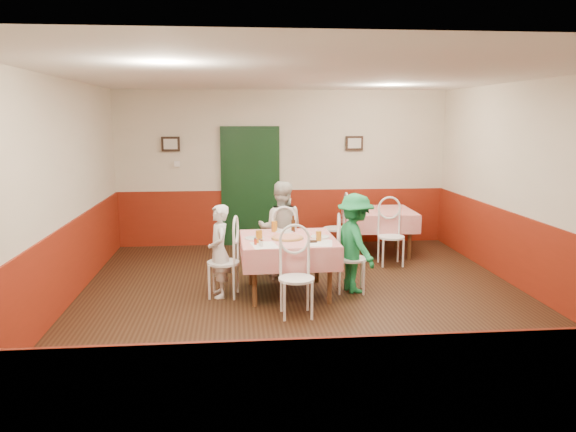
{
  "coord_description": "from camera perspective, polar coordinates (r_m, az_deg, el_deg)",
  "views": [
    {
      "loc": [
        -0.89,
        -6.68,
        2.32
      ],
      "look_at": [
        -0.2,
        0.48,
        1.05
      ],
      "focal_mm": 35.0,
      "sensor_mm": 36.0,
      "label": 1
    }
  ],
  "objects": [
    {
      "name": "floor",
      "position": [
        7.13,
        2.01,
        -8.99
      ],
      "size": [
        7.0,
        7.0,
        0.0
      ],
      "primitive_type": "plane",
      "color": "black",
      "rests_on": "ground"
    },
    {
      "name": "ceiling",
      "position": [
        6.75,
        2.16,
        14.09
      ],
      "size": [
        7.0,
        7.0,
        0.0
      ],
      "primitive_type": "plane",
      "color": "white",
      "rests_on": "back_wall"
    },
    {
      "name": "back_wall",
      "position": [
        10.26,
        -0.5,
        4.88
      ],
      "size": [
        6.0,
        0.1,
        2.8
      ],
      "primitive_type": "cube",
      "color": "beige",
      "rests_on": "ground"
    },
    {
      "name": "front_wall",
      "position": [
        3.43,
        9.86,
        -5.72
      ],
      "size": [
        6.0,
        0.1,
        2.8
      ],
      "primitive_type": "cube",
      "color": "beige",
      "rests_on": "ground"
    },
    {
      "name": "left_wall",
      "position": [
        7.06,
        -22.83,
        1.75
      ],
      "size": [
        0.1,
        7.0,
        2.8
      ],
      "primitive_type": "cube",
      "color": "beige",
      "rests_on": "ground"
    },
    {
      "name": "right_wall",
      "position": [
        7.78,
        24.56,
        2.33
      ],
      "size": [
        0.1,
        7.0,
        2.8
      ],
      "primitive_type": "cube",
      "color": "beige",
      "rests_on": "ground"
    },
    {
      "name": "wainscot_back",
      "position": [
        10.36,
        -0.49,
        -0.09
      ],
      "size": [
        6.0,
        0.03,
        1.0
      ],
      "primitive_type": "cube",
      "color": "maroon",
      "rests_on": "ground"
    },
    {
      "name": "wainscot_front",
      "position": [
        3.78,
        9.37,
        -18.89
      ],
      "size": [
        6.0,
        0.03,
        1.0
      ],
      "primitive_type": "cube",
      "color": "maroon",
      "rests_on": "ground"
    },
    {
      "name": "wainscot_left",
      "position": [
        7.23,
        -22.23,
        -5.32
      ],
      "size": [
        0.03,
        7.0,
        1.0
      ],
      "primitive_type": "cube",
      "color": "maroon",
      "rests_on": "ground"
    },
    {
      "name": "wainscot_right",
      "position": [
        7.93,
        24.0,
        -4.12
      ],
      "size": [
        0.03,
        7.0,
        1.0
      ],
      "primitive_type": "cube",
      "color": "maroon",
      "rests_on": "ground"
    },
    {
      "name": "door",
      "position": [
        10.21,
        -3.83,
        2.86
      ],
      "size": [
        0.96,
        0.06,
        2.1
      ],
      "primitive_type": "cube",
      "color": "black",
      "rests_on": "ground"
    },
    {
      "name": "picture_left",
      "position": [
        10.2,
        -11.84,
        7.17
      ],
      "size": [
        0.32,
        0.03,
        0.26
      ],
      "primitive_type": "cube",
      "color": "black",
      "rests_on": "back_wall"
    },
    {
      "name": "picture_right",
      "position": [
        10.37,
        6.75,
        7.36
      ],
      "size": [
        0.32,
        0.03,
        0.26
      ],
      "primitive_type": "cube",
      "color": "black",
      "rests_on": "back_wall"
    },
    {
      "name": "thermostat",
      "position": [
        10.21,
        -11.21,
        5.23
      ],
      "size": [
        0.1,
        0.03,
        0.1
      ],
      "primitive_type": "cube",
      "color": "white",
      "rests_on": "back_wall"
    },
    {
      "name": "main_table",
      "position": [
        7.45,
        0.0,
        -5.12
      ],
      "size": [
        1.24,
        1.24,
        0.77
      ],
      "primitive_type": "cube",
      "rotation": [
        0.0,
        0.0,
        0.02
      ],
      "color": "red",
      "rests_on": "ground"
    },
    {
      "name": "second_table",
      "position": [
        9.74,
        9.22,
        -1.63
      ],
      "size": [
        1.16,
        1.16,
        0.77
      ],
      "primitive_type": "cube",
      "rotation": [
        0.0,
        0.0,
        -0.03
      ],
      "color": "red",
      "rests_on": "ground"
    },
    {
      "name": "chair_left",
      "position": [
        7.38,
        -6.59,
        -4.73
      ],
      "size": [
        0.48,
        0.48,
        0.9
      ],
      "primitive_type": null,
      "rotation": [
        0.0,
        0.0,
        -1.73
      ],
      "color": "white",
      "rests_on": "ground"
    },
    {
      "name": "chair_right",
      "position": [
        7.57,
        6.42,
        -4.35
      ],
      "size": [
        0.47,
        0.47,
        0.9
      ],
      "primitive_type": null,
      "rotation": [
        0.0,
        0.0,
        1.44
      ],
      "color": "white",
      "rests_on": "ground"
    },
    {
      "name": "chair_far",
      "position": [
        8.25,
        -0.69,
        -3.08
      ],
      "size": [
        0.48,
        0.48,
        0.9
      ],
      "primitive_type": null,
      "rotation": [
        0.0,
        0.0,
        3.29
      ],
      "color": "white",
      "rests_on": "ground"
    },
    {
      "name": "chair_near",
      "position": [
        6.61,
        0.86,
        -6.41
      ],
      "size": [
        0.43,
        0.43,
        0.9
      ],
      "primitive_type": null,
      "rotation": [
        0.0,
        0.0,
        0.03
      ],
      "color": "white",
      "rests_on": "ground"
    },
    {
      "name": "chair_second_a",
      "position": [
        9.56,
        4.88,
        -1.29
      ],
      "size": [
        0.43,
        0.43,
        0.9
      ],
      "primitive_type": null,
      "rotation": [
        0.0,
        0.0,
        -1.61
      ],
      "color": "white",
      "rests_on": "ground"
    },
    {
      "name": "chair_second_b",
      "position": [
        9.02,
        10.43,
        -2.12
      ],
      "size": [
        0.43,
        0.43,
        0.9
      ],
      "primitive_type": null,
      "rotation": [
        0.0,
        0.0,
        -0.03
      ],
      "color": "white",
      "rests_on": "ground"
    },
    {
      "name": "pizza",
      "position": [
        7.29,
        -0.07,
        -2.23
      ],
      "size": [
        0.41,
        0.41,
        0.03
      ],
      "primitive_type": "cylinder",
      "rotation": [
        0.0,
        0.0,
        0.02
      ],
      "color": "#B74723",
      "rests_on": "main_table"
    },
    {
      "name": "plate_left",
      "position": [
        7.31,
        -3.45,
        -2.26
      ],
      "size": [
        0.26,
        0.26,
        0.01
      ],
      "primitive_type": "cylinder",
      "rotation": [
        0.0,
        0.0,
        0.02
      ],
      "color": "white",
      "rests_on": "main_table"
    },
    {
      "name": "plate_right",
      "position": [
        7.39,
        3.24,
        -2.13
      ],
      "size": [
        0.26,
        0.26,
        0.01
      ],
      "primitive_type": "cylinder",
      "rotation": [
        0.0,
        0.0,
        0.02
      ],
      "color": "white",
      "rests_on": "main_table"
    },
    {
      "name": "plate_far",
      "position": [
        7.73,
        -0.36,
        -1.56
      ],
      "size": [
        0.26,
        0.26,
        0.01
      ],
      "primitive_type": "cylinder",
      "rotation": [
        0.0,
        0.0,
        0.02
      ],
      "color": "white",
      "rests_on": "main_table"
    },
    {
      "name": "glass_a",
      "position": [
        7.05,
        -2.96,
        -2.12
      ],
      "size": [
        0.09,
        0.09,
        0.16
      ],
      "primitive_type": "cylinder",
      "rotation": [
        0.0,
        0.0,
        0.02
      ],
      "color": "#BF7219",
      "rests_on": "main_table"
    },
    {
      "name": "glass_b",
      "position": [
        7.16,
        3.14,
        -2.06
      ],
      "size": [
        0.07,
        0.07,
        0.13
      ],
      "primitive_type": "cylinder",
      "rotation": [
        0.0,
        0.0,
        0.02
      ],
      "color": "#BF7219",
      "rests_on": "main_table"
    },
    {
      "name": "glass_c",
      "position": [
        7.73,
        -1.39,
        -1.06
      ],
      "size": [
        0.08,
        0.08,
        0.15
      ],
      "primitive_type": "cylinder",
      "rotation": [
        0.0,
        0.0,
        0.02
      ],
      "color": "#BF7219",
      "rests_on": "main_table"
    },
    {
      "name": "beer_bottle",
      "position": [
        7.72,
        0.54,
        -0.87
      ],
      "size": [
        0.06,
        0.06,
        0.2
      ],
      "primitive_type": "cylinder",
      "rotation": [
        0.0,
        0.0,
        0.02
      ],
      "color": "#381C0A",
      "rests_on": "main_table"
    },
    {
      "name": "shaker_a",
      "position": [
        6.9,
        -2.84,
        -2.68
      ],
      "size": [
        0.04,
        0.04,
        0.09
      ],
      "primitive_type": "cylinder",
      "rotation": [
        0.0,
        0.0,
        0.02
      ],
      "color": "silver",
      "rests_on": "main_table"
    },
    {
      "name": "shaker_b",
      "position": [
        6.84,
        -2.69,
        -2.79
      ],
      "size": [
        0.04,
        0.04,
        0.09
      ],
      "primitive_type": "cylinder",
      "rotation": [
        0.0,
        0.0,
        0.02
      ],
      "color": "silver",
      "rests_on": "main_table"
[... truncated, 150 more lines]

